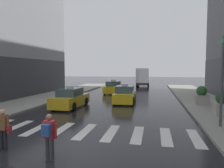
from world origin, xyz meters
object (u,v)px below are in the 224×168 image
object	(u,v)px
taxi_third	(114,88)
planter_near_corner	(223,104)
box_truck	(143,76)
taxi_lead	(70,99)
planter_mid_block	(201,96)
pedestrian_with_backpack	(49,133)
taxi_second	(125,95)
pedestrian_with_handbag	(3,127)

from	to	relation	value
taxi_third	planter_near_corner	distance (m)	15.70
box_truck	taxi_lead	bearing A→B (deg)	-102.07
taxi_lead	planter_mid_block	size ratio (longest dim) A/B	2.87
taxi_lead	box_truck	world-z (taller)	box_truck
pedestrian_with_backpack	planter_mid_block	bearing A→B (deg)	58.95
taxi_second	pedestrian_with_backpack	world-z (taller)	taxi_second
pedestrian_with_backpack	planter_mid_block	xyz separation A→B (m)	(7.64, 12.69, -0.10)
taxi_lead	pedestrian_with_backpack	distance (m)	10.38
taxi_lead	box_truck	bearing A→B (deg)	77.93
taxi_third	box_truck	xyz separation A→B (m)	(3.24, 11.87, 1.13)
pedestrian_with_handbag	planter_near_corner	xyz separation A→B (m)	(10.30, 7.79, -0.06)
box_truck	pedestrian_with_handbag	distance (m)	32.15
taxi_lead	pedestrian_with_handbag	distance (m)	9.37
pedestrian_with_backpack	planter_mid_block	distance (m)	14.82
taxi_second	planter_mid_block	bearing A→B (deg)	-4.33
taxi_lead	pedestrian_with_handbag	size ratio (longest dim) A/B	2.78
taxi_lead	planter_near_corner	distance (m)	11.49
taxi_second	box_truck	bearing A→B (deg)	87.97
planter_near_corner	box_truck	bearing A→B (deg)	105.19
taxi_second	box_truck	distance (m)	19.28
taxi_third	planter_mid_block	world-z (taller)	taxi_third
taxi_third	pedestrian_with_handbag	world-z (taller)	taxi_third
taxi_second	planter_mid_block	xyz separation A→B (m)	(6.82, -0.52, 0.15)
taxi_lead	box_truck	distance (m)	23.16
pedestrian_with_backpack	pedestrian_with_handbag	world-z (taller)	same
taxi_lead	planter_mid_block	bearing A→B (deg)	14.63
taxi_second	taxi_third	size ratio (longest dim) A/B	1.00
taxi_third	pedestrian_with_backpack	bearing A→B (deg)	-85.17
box_truck	planter_near_corner	world-z (taller)	box_truck
taxi_third	pedestrian_with_handbag	size ratio (longest dim) A/B	2.78
taxi_second	pedestrian_with_backpack	size ratio (longest dim) A/B	2.79
taxi_third	box_truck	size ratio (longest dim) A/B	0.61
taxi_second	planter_near_corner	bearing A→B (deg)	-34.09
taxi_second	taxi_third	xyz separation A→B (m)	(-2.56, 7.37, 0.00)
taxi_lead	pedestrian_with_handbag	xyz separation A→B (m)	(1.08, -9.30, 0.21)
planter_mid_block	taxi_second	bearing A→B (deg)	175.67
taxi_third	taxi_second	bearing A→B (deg)	-70.87
taxi_second	box_truck	world-z (taller)	box_truck
box_truck	taxi_third	bearing A→B (deg)	-105.27
taxi_lead	taxi_third	distance (m)	10.87
taxi_second	planter_mid_block	size ratio (longest dim) A/B	2.87
box_truck	planter_near_corner	distance (m)	25.03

